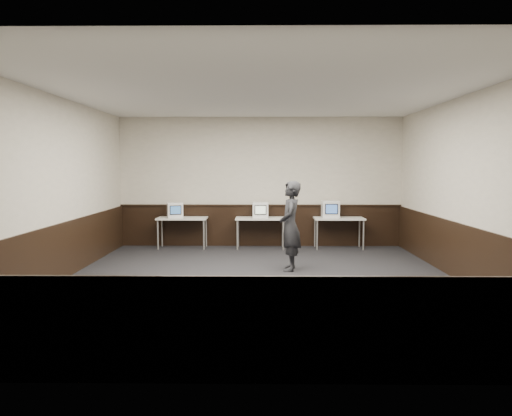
# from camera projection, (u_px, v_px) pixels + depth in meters

# --- Properties ---
(floor) EXTENTS (8.00, 8.00, 0.00)m
(floor) POSITION_uv_depth(u_px,v_px,m) (260.00, 282.00, 8.55)
(floor) COLOR black
(floor) RESTS_ON ground
(ceiling) EXTENTS (8.00, 8.00, 0.00)m
(ceiling) POSITION_uv_depth(u_px,v_px,m) (260.00, 93.00, 8.28)
(ceiling) COLOR white
(ceiling) RESTS_ON back_wall
(back_wall) EXTENTS (7.00, 0.00, 7.00)m
(back_wall) POSITION_uv_depth(u_px,v_px,m) (261.00, 182.00, 12.40)
(back_wall) COLOR beige
(back_wall) RESTS_ON ground
(front_wall) EXTENTS (7.00, 0.00, 7.00)m
(front_wall) POSITION_uv_depth(u_px,v_px,m) (258.00, 210.00, 4.43)
(front_wall) COLOR beige
(front_wall) RESTS_ON ground
(left_wall) EXTENTS (0.00, 8.00, 8.00)m
(left_wall) POSITION_uv_depth(u_px,v_px,m) (54.00, 189.00, 8.46)
(left_wall) COLOR beige
(left_wall) RESTS_ON ground
(right_wall) EXTENTS (0.00, 8.00, 8.00)m
(right_wall) POSITION_uv_depth(u_px,v_px,m) (468.00, 189.00, 8.38)
(right_wall) COLOR beige
(right_wall) RESTS_ON ground
(wainscot_back) EXTENTS (6.98, 0.04, 1.00)m
(wainscot_back) POSITION_uv_depth(u_px,v_px,m) (260.00, 226.00, 12.47)
(wainscot_back) COLOR black
(wainscot_back) RESTS_ON back_wall
(wainscot_front) EXTENTS (6.98, 0.04, 1.00)m
(wainscot_front) POSITION_uv_depth(u_px,v_px,m) (258.00, 330.00, 4.54)
(wainscot_front) COLOR black
(wainscot_front) RESTS_ON front_wall
(wainscot_left) EXTENTS (0.04, 7.98, 1.00)m
(wainscot_left) POSITION_uv_depth(u_px,v_px,m) (57.00, 253.00, 8.55)
(wainscot_left) COLOR black
(wainscot_left) RESTS_ON left_wall
(wainscot_right) EXTENTS (0.04, 7.98, 1.00)m
(wainscot_right) POSITION_uv_depth(u_px,v_px,m) (465.00, 254.00, 8.47)
(wainscot_right) COLOR black
(wainscot_right) RESTS_ON right_wall
(wainscot_rail) EXTENTS (6.98, 0.06, 0.04)m
(wainscot_rail) POSITION_uv_depth(u_px,v_px,m) (260.00, 205.00, 12.41)
(wainscot_rail) COLOR black
(wainscot_rail) RESTS_ON wainscot_back
(desk_left) EXTENTS (1.20, 0.60, 0.75)m
(desk_left) POSITION_uv_depth(u_px,v_px,m) (182.00, 220.00, 12.10)
(desk_left) COLOR silver
(desk_left) RESTS_ON ground
(desk_center) EXTENTS (1.20, 0.60, 0.75)m
(desk_center) POSITION_uv_depth(u_px,v_px,m) (260.00, 220.00, 12.08)
(desk_center) COLOR silver
(desk_center) RESTS_ON ground
(desk_right) EXTENTS (1.20, 0.60, 0.75)m
(desk_right) POSITION_uv_depth(u_px,v_px,m) (339.00, 221.00, 12.06)
(desk_right) COLOR silver
(desk_right) RESTS_ON ground
(emac_left) EXTENTS (0.45, 0.46, 0.36)m
(emac_left) POSITION_uv_depth(u_px,v_px,m) (175.00, 210.00, 12.04)
(emac_left) COLOR white
(emac_left) RESTS_ON desk_left
(emac_center) EXTENTS (0.38, 0.41, 0.37)m
(emac_center) POSITION_uv_depth(u_px,v_px,m) (260.00, 210.00, 12.03)
(emac_center) COLOR white
(emac_center) RESTS_ON desk_center
(emac_right) EXTENTS (0.41, 0.44, 0.41)m
(emac_right) POSITION_uv_depth(u_px,v_px,m) (330.00, 209.00, 12.06)
(emac_right) COLOR white
(emac_right) RESTS_ON desk_right
(person) EXTENTS (0.46, 0.65, 1.71)m
(person) POSITION_uv_depth(u_px,v_px,m) (290.00, 226.00, 9.49)
(person) COLOR black
(person) RESTS_ON ground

